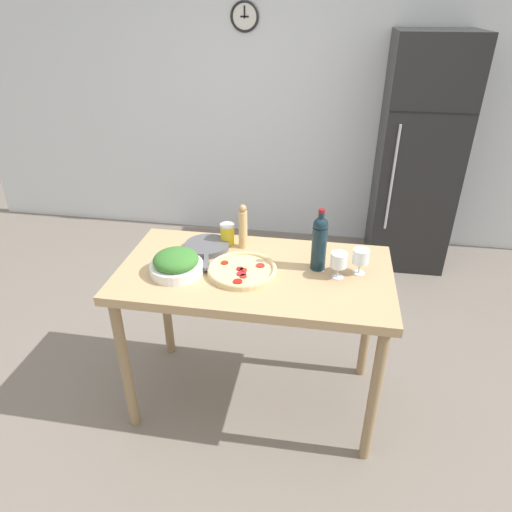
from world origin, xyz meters
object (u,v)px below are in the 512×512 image
Objects in this scene: salt_canister at (227,234)px; refrigerator at (418,157)px; cast_iron_skillet at (207,246)px; wine_glass_near at (339,262)px; salad_bowl at (176,263)px; homemade_pizza at (242,270)px; wine_bottle at (319,242)px; pepper_mill at (243,227)px; wine_glass_far at (361,258)px.

refrigerator is at bearing 53.16° from salt_canister.
cast_iron_skillet is at bearing -140.00° from salt_canister.
refrigerator reaches higher than wine_glass_near.
salad_bowl is 0.33m from homemade_pizza.
wine_bottle is 2.44× the size of wine_glass_near.
refrigerator is at bearing 55.66° from pepper_mill.
wine_glass_far reaches higher than salt_canister.
wine_glass_near reaches higher than homemade_pizza.
wine_glass_far is 0.50× the size of salad_bowl.
wine_bottle is at bearing -9.60° from cast_iron_skillet.
wine_bottle is 0.41m from homemade_pizza.
salt_canister is at bearing 166.32° from pepper_mill.
pepper_mill is 0.66× the size of cast_iron_skillet.
wine_glass_near is at bearing -24.39° from pepper_mill.
wine_glass_near is at bearing 4.40° from homemade_pizza.
pepper_mill reaches higher than wine_glass_far.
refrigerator is 2.20m from cast_iron_skillet.
pepper_mill is 2.10× the size of salt_canister.
cast_iron_skillet reaches higher than homemade_pizza.
wine_glass_near is 0.38× the size of homemade_pizza.
wine_glass_far is (-0.52, -1.86, 0.03)m from refrigerator.
pepper_mill reaches higher than cast_iron_skillet.
wine_glass_near is (-0.63, -1.92, 0.03)m from refrigerator.
pepper_mill is 0.30m from homemade_pizza.
homemade_pizza is 2.92× the size of salt_canister.
wine_bottle reaches higher than pepper_mill.
wine_glass_near and wine_glass_far have the same top height.
refrigerator reaches higher than cast_iron_skillet.
wine_bottle reaches higher than salad_bowl.
pepper_mill reaches higher than homemade_pizza.
wine_glass_far is at bearing -4.37° from wine_bottle.
wine_glass_far is 0.75m from salt_canister.
wine_glass_near is 0.35× the size of cast_iron_skillet.
salad_bowl is (-0.90, -0.15, -0.04)m from wine_glass_far.
wine_glass_far is 0.35× the size of cast_iron_skillet.
salt_canister is at bearing 164.36° from wine_glass_far.
homemade_pizza is at bearing -119.41° from refrigerator.
homemade_pizza is at bearing -170.82° from wine_glass_far.
pepper_mill is (-0.63, 0.18, 0.03)m from wine_glass_far.
salt_canister is at bearing 160.08° from wine_bottle.
salad_bowl is 2.22× the size of salt_canister.
wine_glass_far reaches higher than cast_iron_skillet.
salt_canister is (-0.61, 0.26, -0.03)m from wine_glass_near.
refrigerator is at bearing 71.81° from wine_glass_near.
salad_bowl reaches higher than cast_iron_skillet.
salad_bowl is at bearing -170.72° from homemade_pizza.
wine_glass_far is 0.38× the size of homemade_pizza.
refrigerator is at bearing 60.59° from homemade_pizza.
wine_glass_far is 0.91m from salad_bowl.
wine_glass_far is at bearing -105.73° from refrigerator.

